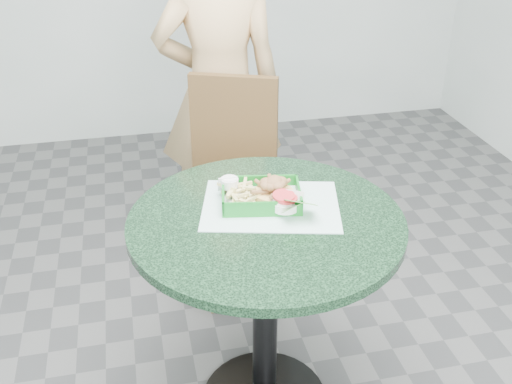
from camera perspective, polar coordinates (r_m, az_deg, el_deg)
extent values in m
cylinder|color=black|center=(2.01, 0.87, -11.97)|extent=(0.08, 0.08, 0.70)
cylinder|color=#18301F|center=(1.79, 0.96, -3.40)|extent=(0.83, 0.83, 0.03)
cube|color=#362315|center=(2.52, -1.30, -0.56)|extent=(0.37, 0.37, 0.04)
cube|color=#362315|center=(2.56, -2.12, 6.14)|extent=(0.37, 0.04, 0.46)
cube|color=#362315|center=(2.50, -4.13, -7.43)|extent=(0.04, 0.04, 0.43)
cube|color=#362315|center=(2.55, 3.02, -6.50)|extent=(0.04, 0.04, 0.43)
cube|color=#362315|center=(2.76, -5.17, -3.55)|extent=(0.04, 0.04, 0.43)
cube|color=#362315|center=(2.81, 1.31, -2.79)|extent=(0.04, 0.04, 0.43)
imported|color=tan|center=(2.71, -3.51, 10.09)|extent=(0.62, 0.44, 1.64)
cube|color=silver|center=(1.84, 1.41, -1.81)|extent=(0.48, 0.40, 0.00)
cube|color=#127A21|center=(1.85, 0.49, -1.41)|extent=(0.24, 0.17, 0.01)
cube|color=white|center=(1.85, 0.49, -1.25)|extent=(0.23, 0.16, 0.00)
cube|color=#127A21|center=(1.91, -0.08, 0.47)|extent=(0.24, 0.01, 0.04)
cube|color=#127A21|center=(1.77, 1.10, -2.07)|extent=(0.24, 0.01, 0.04)
cube|color=#127A21|center=(1.87, 3.96, -0.36)|extent=(0.01, 0.17, 0.04)
cube|color=#127A21|center=(1.82, -3.07, -1.15)|extent=(0.01, 0.17, 0.04)
cylinder|color=tan|center=(1.86, 1.59, -0.65)|extent=(0.13, 0.13, 0.02)
cylinder|color=white|center=(1.86, -2.74, 0.09)|extent=(0.06, 0.06, 0.03)
cylinder|color=white|center=(1.85, -2.75, 0.52)|extent=(0.05, 0.05, 0.00)
cylinder|color=white|center=(1.81, 3.05, -1.55)|extent=(0.08, 0.08, 0.03)
torus|color=white|center=(1.80, 3.07, -1.08)|extent=(0.07, 0.07, 0.01)
cylinder|color=#E23439|center=(1.79, 3.08, -0.84)|extent=(0.07, 0.07, 0.01)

